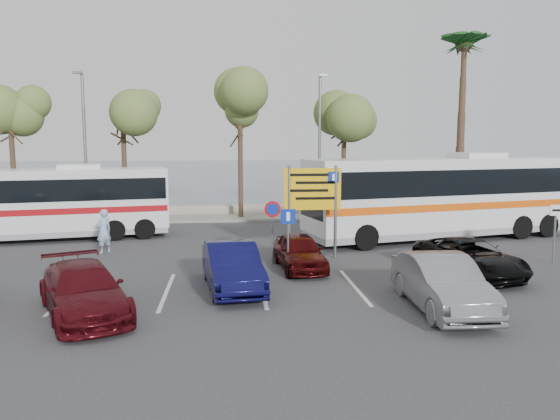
{
  "coord_description": "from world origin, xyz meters",
  "views": [
    {
      "loc": [
        -2.19,
        -17.33,
        4.56
      ],
      "look_at": [
        -0.27,
        3.0,
        1.93
      ],
      "focal_mm": 35.0,
      "sensor_mm": 36.0,
      "label": 1
    }
  ],
  "objects": [
    {
      "name": "car_silver_b",
      "position": [
        3.5,
        -3.5,
        0.73
      ],
      "size": [
        1.62,
        4.48,
        1.47
      ],
      "primitive_type": "imported",
      "rotation": [
        0.0,
        0.0,
        -0.02
      ],
      "color": "gray",
      "rests_on": "ground"
    },
    {
      "name": "direction_sign",
      "position": [
        1.0,
        3.2,
        2.43
      ],
      "size": [
        2.2,
        0.12,
        3.6
      ],
      "color": "slate",
      "rests_on": "ground"
    },
    {
      "name": "street_lamp_right",
      "position": [
        3.0,
        13.52,
        4.6
      ],
      "size": [
        0.45,
        1.15,
        8.01
      ],
      "color": "slate",
      "rests_on": "kerb_strip"
    },
    {
      "name": "car_maroon",
      "position": [
        -6.0,
        -3.06,
        0.67
      ],
      "size": [
        3.55,
        4.95,
        1.33
      ],
      "primitive_type": "imported",
      "rotation": [
        0.0,
        0.0,
        0.41
      ],
      "color": "#530D15",
      "rests_on": "ground"
    },
    {
      "name": "suv_black",
      "position": [
        5.9,
        0.02,
        0.62
      ],
      "size": [
        2.94,
        4.79,
        1.24
      ],
      "primitive_type": "imported",
      "rotation": [
        0.0,
        0.0,
        0.21
      ],
      "color": "black",
      "rests_on": "ground"
    },
    {
      "name": "lane_markings",
      "position": [
        -1.14,
        -1.0,
        0.0
      ],
      "size": [
        12.02,
        4.2,
        0.01
      ],
      "primitive_type": null,
      "color": "silver",
      "rests_on": "ground"
    },
    {
      "name": "tree_far_left",
      "position": [
        -14.0,
        14.0,
        6.33
      ],
      "size": [
        3.2,
        3.2,
        7.6
      ],
      "color": "#382619",
      "rests_on": "kerb_strip"
    },
    {
      "name": "sign_parking",
      "position": [
        -0.2,
        0.79,
        1.47
      ],
      "size": [
        0.5,
        0.07,
        2.25
      ],
      "color": "slate",
      "rests_on": "ground"
    },
    {
      "name": "palm_tree",
      "position": [
        11.5,
        14.0,
        9.87
      ],
      "size": [
        4.8,
        4.8,
        11.2
      ],
      "color": "#382619",
      "rests_on": "kerb_strip"
    },
    {
      "name": "tree_left",
      "position": [
        -8.0,
        14.0,
        6.0
      ],
      "size": [
        3.2,
        3.2,
        7.2
      ],
      "color": "#382619",
      "rests_on": "kerb_strip"
    },
    {
      "name": "ground",
      "position": [
        0.0,
        0.0,
        0.0
      ],
      "size": [
        120.0,
        120.0,
        0.0
      ],
      "primitive_type": "plane",
      "color": "#343437",
      "rests_on": "ground"
    },
    {
      "name": "car_blue",
      "position": [
        -2.11,
        -0.94,
        0.71
      ],
      "size": [
        2.05,
        4.47,
        1.42
      ],
      "primitive_type": "imported",
      "rotation": [
        0.0,
        0.0,
        0.13
      ],
      "color": "#0E0E45",
      "rests_on": "ground"
    },
    {
      "name": "pedestrian_near",
      "position": [
        -7.24,
        5.0,
        0.9
      ],
      "size": [
        0.77,
        0.76,
        1.79
      ],
      "primitive_type": "imported",
      "rotation": [
        0.0,
        0.0,
        3.89
      ],
      "color": "#91AED3",
      "rests_on": "ground"
    },
    {
      "name": "pedestrian_far",
      "position": [
        7.51,
        6.5,
        0.96
      ],
      "size": [
        0.73,
        0.93,
        1.91
      ],
      "primitive_type": "imported",
      "rotation": [
        0.0,
        0.0,
        1.57
      ],
      "color": "#383E55",
      "rests_on": "ground"
    },
    {
      "name": "coach_bus_right",
      "position": [
        7.5,
        6.8,
        1.85
      ],
      "size": [
        13.06,
        5.65,
        3.98
      ],
      "color": "silver",
      "rests_on": "ground"
    },
    {
      "name": "sea",
      "position": [
        0.0,
        60.0,
        0.01
      ],
      "size": [
        140.0,
        140.0,
        0.0
      ],
      "primitive_type": "plane",
      "color": "#3E4D64",
      "rests_on": "ground"
    },
    {
      "name": "sign_taxi",
      "position": [
        9.8,
        1.49,
        1.42
      ],
      "size": [
        0.5,
        0.07,
        2.2
      ],
      "color": "slate",
      "rests_on": "ground"
    },
    {
      "name": "tree_mid",
      "position": [
        -1.5,
        14.0,
        6.65
      ],
      "size": [
        3.2,
        3.2,
        8.0
      ],
      "color": "#382619",
      "rests_on": "kerb_strip"
    },
    {
      "name": "street_lamp_left",
      "position": [
        -10.0,
        13.52,
        4.6
      ],
      "size": [
        0.45,
        1.15,
        8.01
      ],
      "color": "slate",
      "rests_on": "kerb_strip"
    },
    {
      "name": "coach_bus_left",
      "position": [
        -10.65,
        8.18,
        1.61
      ],
      "size": [
        11.35,
        4.58,
        3.46
      ],
      "color": "silver",
      "rests_on": "ground"
    },
    {
      "name": "car_red",
      "position": [
        0.29,
        1.5,
        0.63
      ],
      "size": [
        1.78,
        3.8,
        1.26
      ],
      "primitive_type": "imported",
      "rotation": [
        0.0,
        0.0,
        0.08
      ],
      "color": "#3F0909",
      "rests_on": "ground"
    },
    {
      "name": "sign_no_stop",
      "position": [
        -0.6,
        2.38,
        1.58
      ],
      "size": [
        0.6,
        0.08,
        2.35
      ],
      "color": "slate",
      "rests_on": "ground"
    },
    {
      "name": "seawall",
      "position": [
        0.0,
        16.0,
        0.3
      ],
      "size": [
        48.0,
        0.8,
        0.6
      ],
      "primitive_type": "cube",
      "color": "#A09580",
      "rests_on": "ground"
    },
    {
      "name": "kerb_strip",
      "position": [
        0.0,
        14.0,
        0.07
      ],
      "size": [
        44.0,
        2.4,
        0.15
      ],
      "primitive_type": "cube",
      "color": "gray",
      "rests_on": "ground"
    },
    {
      "name": "tree_right",
      "position": [
        4.5,
        14.0,
        6.17
      ],
      "size": [
        3.2,
        3.2,
        7.4
      ],
      "color": "#382619",
      "rests_on": "kerb_strip"
    }
  ]
}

